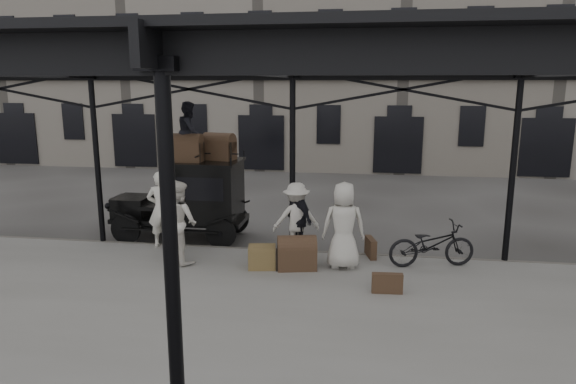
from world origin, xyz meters
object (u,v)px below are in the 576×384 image
at_px(porter_left, 162,209).
at_px(bicycle, 432,244).
at_px(taxi, 194,196).
at_px(porter_official, 299,219).
at_px(steamer_trunk_platform, 297,255).
at_px(steamer_trunk_roof_near, 186,150).

xyz_separation_m(porter_left, bicycle, (6.51, -0.46, -0.46)).
xyz_separation_m(taxi, porter_left, (-0.44, -1.22, -0.09)).
xyz_separation_m(porter_left, porter_official, (3.46, 0.00, -0.11)).
height_order(porter_left, porter_official, porter_left).
bearing_deg(taxi, steamer_trunk_platform, -36.18).
distance_m(taxi, steamer_trunk_platform, 3.91).
relative_size(taxi, steamer_trunk_platform, 4.26).
distance_m(porter_left, steamer_trunk_roof_near, 1.72).
relative_size(steamer_trunk_roof_near, steamer_trunk_platform, 0.97).
height_order(porter_official, bicycle, porter_official).
height_order(porter_left, steamer_trunk_platform, porter_left).
relative_size(bicycle, steamer_trunk_roof_near, 2.34).
bearing_deg(bicycle, steamer_trunk_platform, 87.49).
relative_size(porter_official, bicycle, 0.88).
relative_size(taxi, porter_left, 1.89).
distance_m(taxi, steamer_trunk_roof_near, 1.31).
bearing_deg(porter_left, bicycle, 165.58).
height_order(taxi, porter_official, taxi).
bearing_deg(taxi, porter_left, -109.85).
distance_m(taxi, porter_left, 1.30).
bearing_deg(steamer_trunk_roof_near, bicycle, -12.89).
xyz_separation_m(porter_official, steamer_trunk_platform, (0.08, -1.05, -0.55)).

